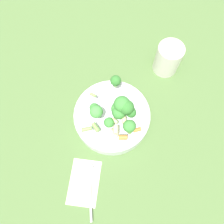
% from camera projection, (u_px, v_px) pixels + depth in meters
% --- Properties ---
extents(ground_plane, '(3.00, 3.00, 0.00)m').
position_uv_depth(ground_plane, '(112.00, 119.00, 0.71)').
color(ground_plane, '#4C6B38').
extents(bowl, '(0.24, 0.24, 0.05)m').
position_uv_depth(bowl, '(112.00, 116.00, 0.69)').
color(bowl, silver).
rests_on(bowl, ground_plane).
extents(pasta_salad, '(0.20, 0.19, 0.09)m').
position_uv_depth(pasta_salad, '(118.00, 110.00, 0.62)').
color(pasta_salad, '#8CB766').
rests_on(pasta_salad, bowl).
extents(cup, '(0.09, 0.09, 0.11)m').
position_uv_depth(cup, '(168.00, 58.00, 0.73)').
color(cup, silver).
rests_on(cup, ground_plane).
extents(napkin, '(0.15, 0.13, 0.01)m').
position_uv_depth(napkin, '(84.00, 182.00, 0.64)').
color(napkin, white).
rests_on(napkin, ground_plane).
extents(spoon, '(0.14, 0.11, 0.01)m').
position_uv_depth(spoon, '(90.00, 180.00, 0.63)').
color(spoon, silver).
rests_on(spoon, napkin).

